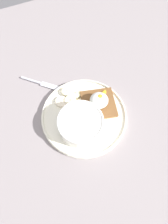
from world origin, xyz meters
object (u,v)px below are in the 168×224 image
toast_slice (98,104)px  poached_egg (99,100)px  banana_slice_front (62,102)px  banana_slice_back (67,92)px  oatmeal_bowl (81,124)px  banana_slice_left (71,101)px  knife (41,83)px  banana_slice_right (76,93)px

toast_slice → poached_egg: 2.20cm
toast_slice → banana_slice_front: bearing=-29.1°
poached_egg → banana_slice_back: (6.92, -7.83, -2.31)cm
oatmeal_bowl → banana_slice_back: oatmeal_bowl is taller
poached_egg → banana_slice_left: poached_egg is taller
oatmeal_bowl → banana_slice_left: bearing=-94.2°
knife → toast_slice: bearing=130.6°
banana_slice_right → knife: (8.46, -8.90, -1.10)cm
toast_slice → poached_egg: bearing=-141.6°
banana_slice_right → toast_slice: bearing=126.0°
knife → banana_slice_right: bearing=133.5°
banana_slice_left → banana_slice_back: size_ratio=1.13×
banana_slice_left → knife: size_ratio=0.37×
banana_slice_back → banana_slice_left: bearing=85.5°
oatmeal_bowl → banana_slice_back: 12.48cm
banana_slice_left → knife: 12.45cm
banana_slice_front → banana_slice_left: 2.68cm
banana_slice_back → banana_slice_right: (-2.23, 1.51, -0.11)cm
banana_slice_front → knife: bearing=-70.8°
banana_slice_front → toast_slice: bearing=150.9°
banana_slice_right → knife: 12.33cm
banana_slice_right → knife: size_ratio=0.38×
banana_slice_front → oatmeal_bowl: bearing=100.7°
banana_slice_left → banana_slice_right: banana_slice_left is taller
oatmeal_bowl → toast_slice: 9.16cm
banana_slice_left → banana_slice_right: size_ratio=0.97×
banana_slice_front → knife: 10.55cm
banana_slice_left → knife: (5.95, -10.85, -1.32)cm
knife → poached_egg: bearing=130.8°
oatmeal_bowl → banana_slice_back: size_ratio=3.42×
oatmeal_bowl → knife: 20.63cm
poached_egg → banana_slice_front: (9.69, -5.32, -2.42)cm
banana_slice_left → oatmeal_bowl: bearing=85.8°
oatmeal_bowl → knife: size_ratio=1.12×
toast_slice → poached_egg: size_ratio=1.74×
toast_slice → banana_slice_front: 11.02cm
poached_egg → toast_slice: bearing=38.4°
knife → banana_slice_left: bearing=118.7°
toast_slice → banana_slice_front: size_ratio=2.38×
banana_slice_front → knife: (3.46, -9.90, -1.10)cm
oatmeal_bowl → banana_slice_front: (1.85, -9.75, -2.26)cm
toast_slice → poached_egg: poached_egg is taller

